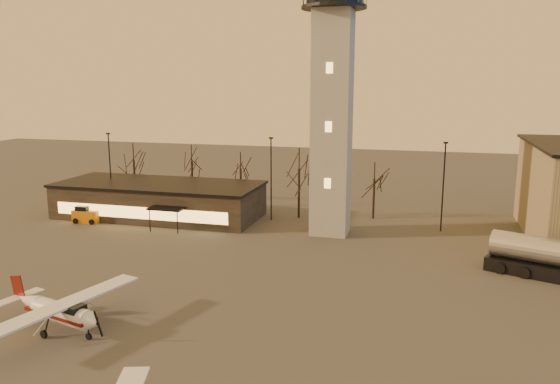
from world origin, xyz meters
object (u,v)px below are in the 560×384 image
terminal (159,200)px  fuel_truck (545,261)px  service_cart (87,216)px  control_tower (333,84)px  cessna_rear (64,317)px

terminal → fuel_truck: size_ratio=2.57×
terminal → service_cart: 8.76m
control_tower → service_cart: 33.09m
fuel_truck → cessna_rear: bearing=-128.3°
cessna_rear → service_cart: (-16.18, 26.20, -0.32)m
cessna_rear → fuel_truck: fuel_truck is taller
cessna_rear → service_cart: cessna_rear is taller
cessna_rear → fuel_truck: 38.83m
control_tower → terminal: 26.24m
control_tower → service_cart: control_tower is taller
service_cart → control_tower: bearing=3.4°
control_tower → cessna_rear: 35.36m
terminal → service_cart: (-7.07, -4.98, -1.38)m
control_tower → fuel_truck: size_ratio=3.30×
control_tower → cessna_rear: control_tower is taller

